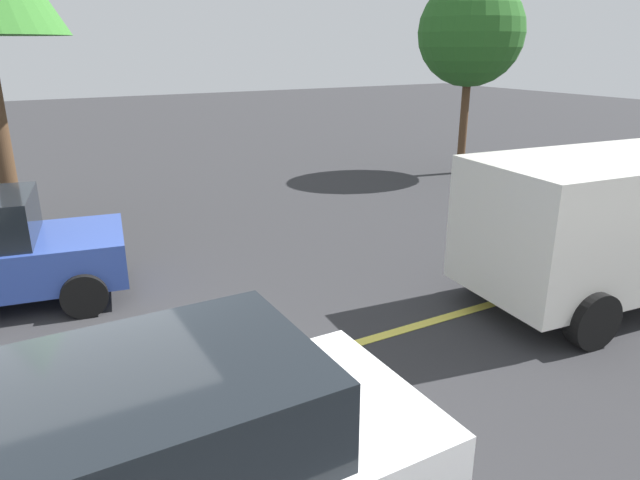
# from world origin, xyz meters

# --- Properties ---
(ground_plane) EXTENTS (80.00, 80.00, 0.00)m
(ground_plane) POSITION_xyz_m (0.00, 0.00, 0.00)
(ground_plane) COLOR #2D2D30
(lane_marking_centre) EXTENTS (28.00, 0.16, 0.01)m
(lane_marking_centre) POSITION_xyz_m (3.00, 0.00, 0.01)
(lane_marking_centre) COLOR #E0D14C
(white_van) EXTENTS (5.37, 2.67, 2.20)m
(white_van) POSITION_xyz_m (7.91, -0.70, 1.27)
(white_van) COLOR silver
(white_van) RESTS_ON ground_plane
(tree_centre_verge) EXTENTS (2.96, 2.96, 5.48)m
(tree_centre_verge) POSITION_xyz_m (11.88, 7.21, 3.98)
(tree_centre_verge) COLOR #513823
(tree_centre_verge) RESTS_ON ground_plane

